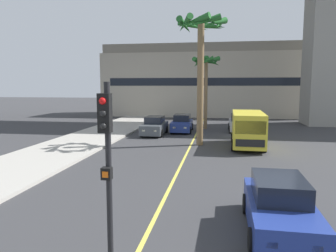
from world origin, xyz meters
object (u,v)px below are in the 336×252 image
object	(u,v)px
car_queue_third	(154,126)
car_queue_fourth	(279,208)
car_queue_front	(182,124)
traffic_light_median_near	(107,157)
delivery_van	(248,128)
car_queue_second	(239,123)
palm_tree_mid_median	(206,69)
palm_tree_near_median	(201,42)

from	to	relation	value
car_queue_third	car_queue_fourth	distance (m)	18.69
car_queue_front	traffic_light_median_near	bearing A→B (deg)	-87.07
delivery_van	traffic_light_median_near	bearing A→B (deg)	-104.38
car_queue_second	palm_tree_mid_median	world-z (taller)	palm_tree_mid_median
car_queue_second	car_queue_front	bearing A→B (deg)	-167.09
palm_tree_near_median	car_queue_fourth	bearing A→B (deg)	-77.03
car_queue_front	car_queue_third	xyz separation A→B (m)	(-2.09, -2.21, 0.00)
car_queue_fourth	delivery_van	world-z (taller)	delivery_van
traffic_light_median_near	palm_tree_near_median	world-z (taller)	palm_tree_near_median
car_queue_second	delivery_van	xyz separation A→B (m)	(0.13, -7.79, 0.57)
car_queue_fourth	palm_tree_near_median	distance (m)	14.91
car_queue_third	palm_tree_mid_median	xyz separation A→B (m)	(4.11, 4.54, 5.02)
palm_tree_mid_median	car_queue_second	bearing A→B (deg)	-20.65
delivery_van	traffic_light_median_near	xyz separation A→B (m)	(-4.09, -15.94, 1.43)
car_queue_front	car_queue_fourth	xyz separation A→B (m)	(5.05, -19.48, 0.00)
car_queue_front	car_queue_fourth	size ratio (longest dim) A/B	1.00
car_queue_second	traffic_light_median_near	distance (m)	24.14
car_queue_front	delivery_van	bearing A→B (deg)	-51.61
car_queue_front	car_queue_third	world-z (taller)	same
traffic_light_median_near	car_queue_third	bearing A→B (deg)	99.05
car_queue_third	car_queue_fourth	bearing A→B (deg)	-67.57
car_queue_second	palm_tree_near_median	bearing A→B (deg)	-112.41
car_queue_fourth	delivery_van	xyz separation A→B (m)	(0.20, 12.87, 0.57)
car_queue_third	palm_tree_mid_median	size ratio (longest dim) A/B	0.59
car_queue_second	delivery_van	size ratio (longest dim) A/B	0.78
car_queue_front	traffic_light_median_near	xyz separation A→B (m)	(1.15, -22.55, 1.99)
car_queue_fourth	traffic_light_median_near	xyz separation A→B (m)	(-3.89, -3.07, 1.99)
car_queue_fourth	traffic_light_median_near	size ratio (longest dim) A/B	0.98
car_queue_third	traffic_light_median_near	distance (m)	20.70
car_queue_front	car_queue_fourth	bearing A→B (deg)	-75.48
palm_tree_mid_median	car_queue_front	bearing A→B (deg)	-130.86
car_queue_third	delivery_van	world-z (taller)	delivery_van
palm_tree_near_median	palm_tree_mid_median	size ratio (longest dim) A/B	1.26
car_queue_second	palm_tree_mid_median	bearing A→B (deg)	159.35
traffic_light_median_near	palm_tree_mid_median	world-z (taller)	palm_tree_mid_median
traffic_light_median_near	car_queue_front	bearing A→B (deg)	92.93
car_queue_front	palm_tree_near_median	xyz separation A→B (m)	(2.02, -6.33, 6.34)
palm_tree_near_median	car_queue_front	bearing A→B (deg)	107.66
car_queue_front	car_queue_third	bearing A→B (deg)	-133.40
car_queue_second	car_queue_fourth	world-z (taller)	same
car_queue_fourth	palm_tree_near_median	xyz separation A→B (m)	(-3.03, 13.15, 6.34)
car_queue_third	traffic_light_median_near	size ratio (longest dim) A/B	0.98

